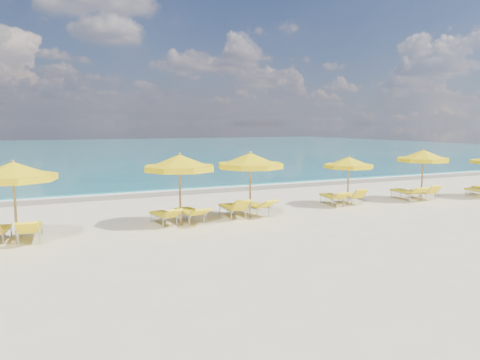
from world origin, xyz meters
name	(u,v)px	position (x,y,z in m)	size (l,w,h in m)	color
ground_plane	(257,217)	(0.00, 0.00, 0.00)	(120.00, 120.00, 0.00)	beige
ocean	(88,150)	(0.00, 48.00, 0.00)	(120.00, 80.00, 0.30)	#13666B
wet_sand_band	(191,191)	(0.00, 7.40, 0.00)	(120.00, 2.60, 0.01)	tan
foam_line	(186,189)	(0.00, 8.20, 0.00)	(120.00, 1.20, 0.03)	white
whitecap_near	(53,177)	(-6.00, 17.00, 0.00)	(14.00, 0.36, 0.05)	white
whitecap_far	(215,162)	(8.00, 24.00, 0.00)	(18.00, 0.30, 0.05)	white
umbrella_2	(13,172)	(-7.97, -0.58, 2.05)	(2.61, 2.61, 2.41)	#A38051
umbrella_3	(180,163)	(-2.99, -0.15, 2.09)	(2.55, 2.55, 2.45)	#A38051
umbrella_4	(250,161)	(-0.36, -0.13, 2.07)	(2.56, 2.56, 2.43)	#A38051
umbrella_5	(349,163)	(4.56, 0.60, 1.78)	(2.57, 2.57, 2.09)	#A38051
umbrella_6	(423,156)	(8.35, 0.24, 1.97)	(2.85, 2.85, 2.31)	#A38051
lounger_2_right	(30,233)	(-7.62, -0.34, 0.22)	(0.77, 1.89, 0.79)	#A5A8AD
lounger_3_left	(164,219)	(-3.46, 0.19, 0.20)	(0.74, 1.71, 0.69)	#A5A8AD
lounger_3_right	(190,216)	(-2.56, 0.11, 0.22)	(0.74, 1.95, 0.69)	#A5A8AD
lounger_4_left	(233,211)	(-0.85, 0.31, 0.22)	(0.65, 1.77, 0.81)	#A5A8AD
lounger_4_right	(253,209)	(0.02, 0.37, 0.23)	(1.00, 2.01, 0.74)	#A5A8AD
lounger_5_left	(332,200)	(4.02, 0.91, 0.21)	(0.92, 1.88, 0.71)	#A5A8AD
lounger_5_right	(351,199)	(4.96, 0.86, 0.20)	(0.80, 1.66, 0.77)	#A5A8AD
lounger_6_left	(406,195)	(7.83, 0.65, 0.22)	(0.76, 1.90, 0.72)	#A5A8AD
lounger_6_right	(423,195)	(8.74, 0.48, 0.20)	(0.79, 1.65, 0.75)	#A5A8AD
lounger_7_left	(480,193)	(11.57, -0.22, 0.20)	(0.78, 1.61, 0.76)	#A5A8AD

